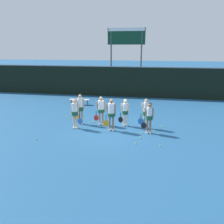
{
  "coord_description": "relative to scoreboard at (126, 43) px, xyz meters",
  "views": [
    {
      "loc": [
        2.12,
        -11.6,
        4.43
      ],
      "look_at": [
        0.03,
        0.09,
        0.94
      ],
      "focal_mm": 35.0,
      "sensor_mm": 36.0,
      "label": 1
    }
  ],
  "objects": [
    {
      "name": "tennis_ball_10",
      "position": [
        -0.88,
        -8.82,
        -4.82
      ],
      "size": [
        0.06,
        0.06,
        0.06
      ],
      "primitive_type": "sphere",
      "color": "#CCE033",
      "rests_on": "ground_plane"
    },
    {
      "name": "tennis_ball_7",
      "position": [
        1.87,
        -11.6,
        -4.81
      ],
      "size": [
        0.07,
        0.07,
        0.07
      ],
      "primitive_type": "sphere",
      "color": "#CCE033",
      "rests_on": "ground_plane"
    },
    {
      "name": "tennis_ball_2",
      "position": [
        -1.02,
        -8.93,
        -4.81
      ],
      "size": [
        0.07,
        0.07,
        0.07
      ],
      "primitive_type": "sphere",
      "color": "#CCE033",
      "rests_on": "ground_plane"
    },
    {
      "name": "player_1",
      "position": [
        0.4,
        -10.02,
        -3.77
      ],
      "size": [
        0.69,
        0.4,
        1.8
      ],
      "rotation": [
        0.0,
        0.0,
        0.08
      ],
      "color": "#8C664C",
      "rests_on": "ground_plane"
    },
    {
      "name": "tennis_ball_8",
      "position": [
        2.76,
        -9.86,
        -4.81
      ],
      "size": [
        0.07,
        0.07,
        0.07
      ],
      "primitive_type": "sphere",
      "color": "#CCE033",
      "rests_on": "ground_plane"
    },
    {
      "name": "tennis_ball_11",
      "position": [
        -2.64,
        -8.53,
        -4.81
      ],
      "size": [
        0.07,
        0.07,
        0.07
      ],
      "primitive_type": "sphere",
      "color": "#CCE033",
      "rests_on": "ground_plane"
    },
    {
      "name": "player_6",
      "position": [
        2.24,
        -9.3,
        -3.85
      ],
      "size": [
        0.63,
        0.33,
        1.73
      ],
      "rotation": [
        0.0,
        0.0,
        0.06
      ],
      "color": "beige",
      "rests_on": "ground_plane"
    },
    {
      "name": "player_5",
      "position": [
        1.06,
        -9.14,
        -3.89
      ],
      "size": [
        0.62,
        0.34,
        1.61
      ],
      "rotation": [
        0.0,
        0.0,
        0.18
      ],
      "color": "beige",
      "rests_on": "ground_plane"
    },
    {
      "name": "fence_windscreen",
      "position": [
        0.33,
        -1.18,
        -3.42
      ],
      "size": [
        60.0,
        0.08,
        2.83
      ],
      "color": "black",
      "rests_on": "ground_plane"
    },
    {
      "name": "bench_courtside",
      "position": [
        -3.17,
        -4.83,
        -4.46
      ],
      "size": [
        1.63,
        0.49,
        0.45
      ],
      "rotation": [
        0.0,
        0.0,
        0.08
      ],
      "color": "silver",
      "rests_on": "ground_plane"
    },
    {
      "name": "player_2",
      "position": [
        2.45,
        -10.07,
        -3.85
      ],
      "size": [
        0.63,
        0.34,
        1.69
      ],
      "rotation": [
        0.0,
        0.0,
        0.05
      ],
      "color": "#8C664C",
      "rests_on": "ground_plane"
    },
    {
      "name": "player_3",
      "position": [
        -1.61,
        -9.26,
        -3.79
      ],
      "size": [
        0.62,
        0.34,
        1.81
      ],
      "rotation": [
        0.0,
        0.0,
        0.14
      ],
      "color": "tan",
      "rests_on": "ground_plane"
    },
    {
      "name": "scoreboard",
      "position": [
        0.0,
        0.0,
        0.0
      ],
      "size": [
        3.51,
        0.15,
        6.22
      ],
      "color": "#515156",
      "rests_on": "ground_plane"
    },
    {
      "name": "tennis_ball_9",
      "position": [
        2.54,
        -8.74,
        -4.81
      ],
      "size": [
        0.07,
        0.07,
        0.07
      ],
      "primitive_type": "sphere",
      "color": "#CCE033",
      "rests_on": "ground_plane"
    },
    {
      "name": "player_4",
      "position": [
        -0.37,
        -9.21,
        -3.83
      ],
      "size": [
        0.67,
        0.4,
        1.71
      ],
      "rotation": [
        0.0,
        0.0,
        0.16
      ],
      "color": "tan",
      "rests_on": "ground_plane"
    },
    {
      "name": "tennis_ball_5",
      "position": [
        3.26,
        -8.9,
        -4.82
      ],
      "size": [
        0.07,
        0.07,
        0.07
      ],
      "primitive_type": "sphere",
      "color": "#CCE033",
      "rests_on": "ground_plane"
    },
    {
      "name": "tennis_ball_6",
      "position": [
        -2.97,
        -8.21,
        -4.81
      ],
      "size": [
        0.07,
        0.07,
        0.07
      ],
      "primitive_type": "sphere",
      "color": "#CCE033",
      "rests_on": "ground_plane"
    },
    {
      "name": "player_0",
      "position": [
        -1.68,
        -10.04,
        -3.82
      ],
      "size": [
        0.64,
        0.36,
        1.72
      ],
      "rotation": [
        0.0,
        0.0,
        0.06
      ],
      "color": "beige",
      "rests_on": "ground_plane"
    },
    {
      "name": "tennis_ball_4",
      "position": [
        3.02,
        -11.67,
        -4.82
      ],
      "size": [
        0.06,
        0.06,
        0.06
      ],
      "primitive_type": "sphere",
      "color": "#CCE033",
      "rests_on": "ground_plane"
    },
    {
      "name": "tennis_ball_1",
      "position": [
        -3.09,
        -11.95,
        -4.82
      ],
      "size": [
        0.06,
        0.06,
        0.06
      ],
      "primitive_type": "sphere",
      "color": "#CCE033",
      "rests_on": "ground_plane"
    },
    {
      "name": "ground_plane",
      "position": [
        0.33,
        -9.67,
        -4.85
      ],
      "size": [
        140.0,
        140.0,
        0.0
      ],
      "primitive_type": "plane",
      "color": "#235684"
    },
    {
      "name": "tennis_ball_0",
      "position": [
        2.07,
        -10.86,
        -4.81
      ],
      "size": [
        0.07,
        0.07,
        0.07
      ],
      "primitive_type": "sphere",
      "color": "#CCE033",
      "rests_on": "ground_plane"
    },
    {
      "name": "tennis_ball_3",
      "position": [
        2.08,
        -10.19,
        -4.81
      ],
      "size": [
        0.07,
        0.07,
        0.07
      ],
      "primitive_type": "sphere",
      "color": "#CCE033",
      "rests_on": "ground_plane"
    }
  ]
}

